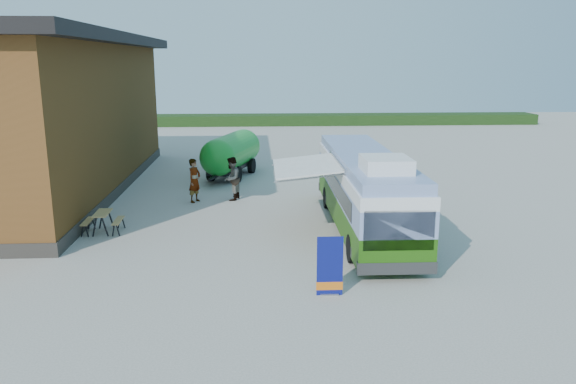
{
  "coord_description": "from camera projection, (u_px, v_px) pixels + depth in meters",
  "views": [
    {
      "loc": [
        0.02,
        -17.7,
        6.27
      ],
      "look_at": [
        1.21,
        2.93,
        1.4
      ],
      "focal_mm": 35.0,
      "sensor_mm": 36.0,
      "label": 1
    }
  ],
  "objects": [
    {
      "name": "awning",
      "position": [
        312.0,
        168.0,
        20.41
      ],
      "size": [
        2.5,
        4.06,
        0.5
      ],
      "rotation": [
        0.0,
        0.0,
        -0.01
      ],
      "color": "white",
      "rests_on": "ground"
    },
    {
      "name": "bus",
      "position": [
        365.0,
        188.0,
        20.99
      ],
      "size": [
        2.41,
        10.92,
        3.35
      ],
      "rotation": [
        0.0,
        0.0,
        -0.01
      ],
      "color": "#357413",
      "rests_on": "ground"
    },
    {
      "name": "person_b",
      "position": [
        232.0,
        179.0,
        25.56
      ],
      "size": [
        1.0,
        1.14,
        1.99
      ],
      "primitive_type": "imported",
      "rotation": [
        0.0,
        0.0,
        -1.87
      ],
      "color": "#999999",
      "rests_on": "ground"
    },
    {
      "name": "barn",
      "position": [
        37.0,
        117.0,
        26.94
      ],
      "size": [
        9.6,
        21.2,
        7.5
      ],
      "color": "brown",
      "rests_on": "ground"
    },
    {
      "name": "slurry_tanker",
      "position": [
        232.0,
        152.0,
        30.58
      ],
      "size": [
        3.12,
        6.21,
        2.37
      ],
      "rotation": [
        0.0,
        0.0,
        -0.29
      ],
      "color": "green",
      "rests_on": "ground"
    },
    {
      "name": "person_a",
      "position": [
        195.0,
        180.0,
        25.22
      ],
      "size": [
        0.78,
        0.86,
        1.98
      ],
      "primitive_type": "imported",
      "rotation": [
        0.0,
        0.0,
        1.03
      ],
      "color": "#999999",
      "rests_on": "ground"
    },
    {
      "name": "picnic_table",
      "position": [
        103.0,
        218.0,
        20.79
      ],
      "size": [
        1.4,
        1.25,
        0.78
      ],
      "rotation": [
        0.0,
        0.0,
        0.03
      ],
      "color": "tan",
      "rests_on": "ground"
    },
    {
      "name": "banner",
      "position": [
        330.0,
        271.0,
        15.2
      ],
      "size": [
        0.73,
        0.18,
        1.67
      ],
      "rotation": [
        0.0,
        0.0,
        -0.01
      ],
      "color": "navy",
      "rests_on": "ground"
    },
    {
      "name": "ground",
      "position": [
        257.0,
        254.0,
        18.64
      ],
      "size": [
        100.0,
        100.0,
        0.0
      ],
      "primitive_type": "plane",
      "color": "#BCB7AD",
      "rests_on": "ground"
    },
    {
      "name": "hedge",
      "position": [
        336.0,
        119.0,
        55.89
      ],
      "size": [
        40.0,
        3.0,
        1.0
      ],
      "primitive_type": "cube",
      "color": "#264419",
      "rests_on": "ground"
    }
  ]
}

